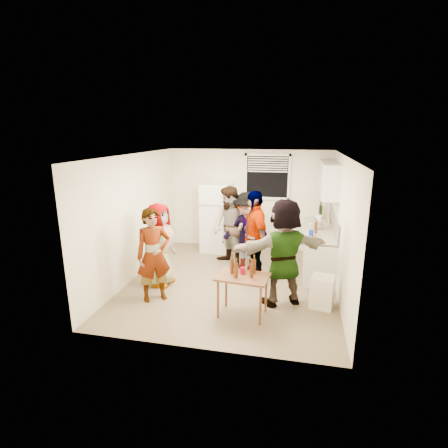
% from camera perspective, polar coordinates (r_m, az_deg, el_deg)
% --- Properties ---
extents(room, '(4.00, 4.50, 2.50)m').
position_cam_1_polar(room, '(7.07, 1.21, -9.52)').
color(room, white).
rests_on(room, ground).
extents(window, '(1.12, 0.10, 1.06)m').
position_cam_1_polar(window, '(8.63, 7.06, 7.65)').
color(window, white).
rests_on(window, room).
extents(refrigerator, '(0.70, 0.70, 1.70)m').
position_cam_1_polar(refrigerator, '(8.68, -1.26, 1.09)').
color(refrigerator, white).
rests_on(refrigerator, ground).
extents(counter_lower, '(0.60, 2.20, 0.86)m').
position_cam_1_polar(counter_lower, '(7.89, 15.10, -4.04)').
color(counter_lower, white).
rests_on(counter_lower, ground).
extents(countertop, '(0.64, 2.22, 0.04)m').
position_cam_1_polar(countertop, '(7.76, 15.32, -0.90)').
color(countertop, '#BAAF99').
rests_on(countertop, counter_lower).
extents(backsplash, '(0.03, 2.20, 0.36)m').
position_cam_1_polar(backsplash, '(7.74, 17.53, 0.42)').
color(backsplash, '#A5A196').
rests_on(backsplash, countertop).
extents(upper_cabinets, '(0.34, 1.60, 0.70)m').
position_cam_1_polar(upper_cabinets, '(7.76, 16.76, 7.08)').
color(upper_cabinets, white).
rests_on(upper_cabinets, room).
extents(kettle, '(0.30, 0.27, 0.20)m').
position_cam_1_polar(kettle, '(7.72, 14.98, -0.82)').
color(kettle, silver).
rests_on(kettle, countertop).
extents(paper_towel, '(0.13, 0.13, 0.28)m').
position_cam_1_polar(paper_towel, '(7.77, 15.18, -0.71)').
color(paper_towel, white).
rests_on(paper_towel, countertop).
extents(wine_bottle, '(0.08, 0.08, 0.32)m').
position_cam_1_polar(wine_bottle, '(8.65, 15.38, 0.83)').
color(wine_bottle, black).
rests_on(wine_bottle, countertop).
extents(beer_bottle_counter, '(0.06, 0.06, 0.23)m').
position_cam_1_polar(beer_bottle_counter, '(7.39, 14.70, -1.48)').
color(beer_bottle_counter, '#47230C').
rests_on(beer_bottle_counter, countertop).
extents(blue_cup, '(0.09, 0.09, 0.13)m').
position_cam_1_polar(blue_cup, '(7.19, 14.00, -1.89)').
color(blue_cup, '#092FB0').
rests_on(blue_cup, countertop).
extents(picture_frame, '(0.02, 0.19, 0.16)m').
position_cam_1_polar(picture_frame, '(8.35, 16.68, 0.81)').
color(picture_frame, '#CDCA49').
rests_on(picture_frame, countertop).
extents(trash_bin, '(0.44, 0.44, 0.55)m').
position_cam_1_polar(trash_bin, '(6.30, 15.71, -10.78)').
color(trash_bin, white).
rests_on(trash_bin, ground).
extents(serving_table, '(0.87, 0.63, 0.69)m').
position_cam_1_polar(serving_table, '(5.94, 2.97, -14.59)').
color(serving_table, brown).
rests_on(serving_table, ground).
extents(beer_bottle_table, '(0.06, 0.06, 0.24)m').
position_cam_1_polar(beer_bottle_table, '(5.73, 1.32, -8.01)').
color(beer_bottle_table, '#47230C').
rests_on(beer_bottle_table, serving_table).
extents(red_cup, '(0.08, 0.08, 0.11)m').
position_cam_1_polar(red_cup, '(5.71, 3.07, -8.10)').
color(red_cup, '#BB0623').
rests_on(red_cup, serving_table).
extents(guest_grey, '(1.74, 1.06, 0.52)m').
position_cam_1_polar(guest_grey, '(7.13, -10.15, -9.55)').
color(guest_grey, gray).
rests_on(guest_grey, ground).
extents(guest_stripe, '(1.48, 1.70, 0.40)m').
position_cam_1_polar(guest_stripe, '(6.55, -11.06, -11.88)').
color(guest_stripe, '#141933').
rests_on(guest_stripe, ground).
extents(guest_back_left, '(1.87, 1.88, 0.68)m').
position_cam_1_polar(guest_back_left, '(7.93, 0.90, -6.73)').
color(guest_back_left, brown).
rests_on(guest_back_left, ground).
extents(guest_back_right, '(1.27, 1.80, 0.63)m').
position_cam_1_polar(guest_back_right, '(7.78, 3.63, -7.19)').
color(guest_back_right, '#46474C').
rests_on(guest_back_right, ground).
extents(guest_black, '(2.13, 1.77, 0.45)m').
position_cam_1_polar(guest_black, '(7.16, 4.80, -9.24)').
color(guest_black, black).
rests_on(guest_black, ground).
extents(guest_orange, '(2.40, 2.46, 0.55)m').
position_cam_1_polar(guest_orange, '(6.39, 9.34, -12.52)').
color(guest_orange, '#C0814E').
rests_on(guest_orange, ground).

